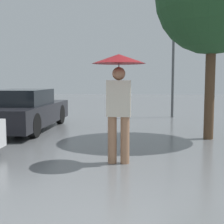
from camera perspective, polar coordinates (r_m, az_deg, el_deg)
pedestrian at (r=5.56m, az=1.25°, el=5.34°), size 0.95×0.95×1.97m
parked_car_farthest at (r=9.84m, az=-15.72°, el=0.24°), size 1.67×4.29×1.23m
street_lamp at (r=12.89m, az=11.15°, el=10.53°), size 0.29×0.29×3.98m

